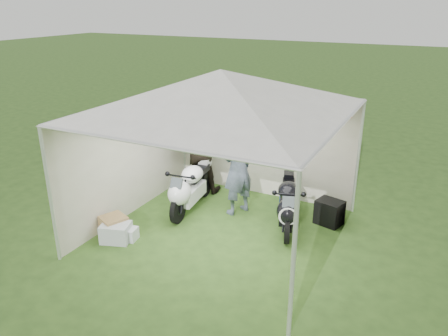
{
  "coord_description": "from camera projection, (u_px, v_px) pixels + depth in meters",
  "views": [
    {
      "loc": [
        3.26,
        -6.36,
        4.04
      ],
      "look_at": [
        -0.11,
        0.35,
        1.15
      ],
      "focal_mm": 35.0,
      "sensor_mm": 36.0,
      "label": 1
    }
  ],
  "objects": [
    {
      "name": "motorcycle_black",
      "position": [
        288.0,
        204.0,
        8.12
      ],
      "size": [
        0.81,
        1.75,
        0.89
      ],
      "rotation": [
        0.0,
        0.0,
        0.32
      ],
      "color": "black",
      "rests_on": "ground"
    },
    {
      "name": "ground",
      "position": [
        221.0,
        232.0,
        8.12
      ],
      "size": [
        80.0,
        80.0,
        0.0
      ],
      "primitive_type": "plane",
      "color": "#2C4A1A",
      "rests_on": "ground"
    },
    {
      "name": "equipment_box",
      "position": [
        329.0,
        212.0,
        8.37
      ],
      "size": [
        0.56,
        0.49,
        0.48
      ],
      "primitive_type": "cube",
      "rotation": [
        0.0,
        0.0,
        -0.26
      ],
      "color": "black",
      "rests_on": "ground"
    },
    {
      "name": "person_blue_jacket",
      "position": [
        238.0,
        168.0,
        8.57
      ],
      "size": [
        0.71,
        0.83,
        1.92
      ],
      "primitive_type": "imported",
      "rotation": [
        0.0,
        0.0,
        -2.01
      ],
      "color": "slate",
      "rests_on": "ground"
    },
    {
      "name": "crate_1",
      "position": [
        114.0,
        226.0,
        7.96
      ],
      "size": [
        0.55,
        0.55,
        0.37
      ],
      "primitive_type": "cube",
      "rotation": [
        0.0,
        0.0,
        -0.41
      ],
      "color": "olive",
      "rests_on": "ground"
    },
    {
      "name": "canopy_tent",
      "position": [
        221.0,
        95.0,
        7.22
      ],
      "size": [
        5.66,
        5.66,
        3.0
      ],
      "color": "silver",
      "rests_on": "ground"
    },
    {
      "name": "person_dark_jacket",
      "position": [
        199.0,
        149.0,
        9.58
      ],
      "size": [
        1.17,
        1.06,
        1.97
      ],
      "primitive_type": "imported",
      "rotation": [
        0.0,
        0.0,
        3.54
      ],
      "color": "black",
      "rests_on": "ground"
    },
    {
      "name": "paddock_stand",
      "position": [
        287.0,
        203.0,
        9.02
      ],
      "size": [
        0.38,
        0.3,
        0.25
      ],
      "primitive_type": "cube",
      "rotation": [
        0.0,
        0.0,
        0.32
      ],
      "color": "#1C31AE",
      "rests_on": "ground"
    },
    {
      "name": "crate_2",
      "position": [
        128.0,
        234.0,
        7.85
      ],
      "size": [
        0.35,
        0.31,
        0.23
      ],
      "primitive_type": "cube",
      "rotation": [
        0.0,
        0.0,
        0.17
      ],
      "color": "silver",
      "rests_on": "ground"
    },
    {
      "name": "motorcycle_white",
      "position": [
        190.0,
        187.0,
        8.8
      ],
      "size": [
        0.56,
        1.89,
        0.93
      ],
      "rotation": [
        0.0,
        0.0,
        0.12
      ],
      "color": "black",
      "rests_on": "ground"
    },
    {
      "name": "crate_0",
      "position": [
        116.0,
        232.0,
        7.79
      ],
      "size": [
        0.6,
        0.53,
        0.33
      ],
      "primitive_type": "cube",
      "rotation": [
        0.0,
        0.0,
        0.33
      ],
      "color": "#B2B6BB",
      "rests_on": "ground"
    }
  ]
}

